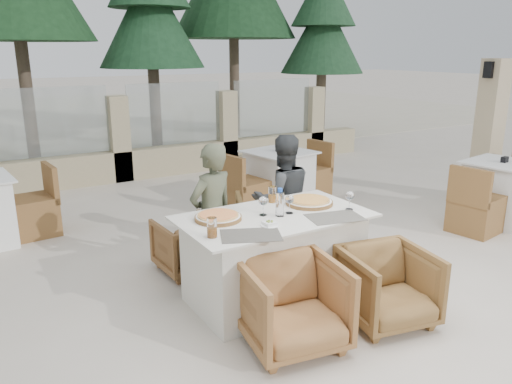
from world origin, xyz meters
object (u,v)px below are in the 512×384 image
beer_glass_right (272,194)px  bg_table_c (500,192)px  dining_table (274,258)px  water_bottle (280,202)px  wine_glass_near (289,203)px  armchair_near_right (388,287)px  olive_dish (270,223)px  wine_glass_centre (263,205)px  pizza_left (218,217)px  wine_glass_corner (350,199)px  armchair_far_left (188,245)px  diner_right (283,199)px  armchair_far_right (270,224)px  bg_table_b (279,178)px  beer_glass_left (212,227)px  armchair_near_left (293,305)px  pizza_right (309,201)px  diner_left (212,216)px

beer_glass_right → bg_table_c: 3.41m
dining_table → water_bottle: water_bottle is taller
wine_glass_near → armchair_near_right: bearing=-60.7°
water_bottle → olive_dish: bearing=-141.2°
wine_glass_centre → bg_table_c: (3.65, 0.22, -0.48)m
pizza_left → wine_glass_corner: bearing=-17.5°
wine_glass_near → armchair_near_right: (0.43, -0.76, -0.56)m
armchair_far_left → diner_right: bearing=161.4°
olive_dish → bg_table_c: bearing=7.1°
armchair_far_left → armchair_near_right: armchair_near_right is taller
armchair_far_right → bg_table_b: bg_table_b is taller
beer_glass_left → armchair_near_left: beer_glass_left is taller
wine_glass_near → olive_dish: size_ratio=1.67×
beer_glass_right → armchair_far_right: 0.85m
beer_glass_left → armchair_far_left: 1.29m
pizza_left → armchair_near_right: bearing=-42.2°
pizza_right → armchair_near_left: (-0.71, -0.77, -0.47)m
pizza_right → diner_right: (0.09, 0.57, -0.14)m
armchair_far_left → diner_left: 0.57m
water_bottle → beer_glass_left: size_ratio=1.59×
armchair_far_left → armchair_near_left: (0.13, -1.60, 0.06)m
beer_glass_right → bg_table_c: (3.38, -0.06, -0.46)m
olive_dish → wine_glass_corner: bearing=-0.4°
water_bottle → wine_glass_near: water_bottle is taller
olive_dish → bg_table_c: 3.79m
diner_right → armchair_near_right: bearing=104.1°
water_bottle → wine_glass_corner: water_bottle is taller
wine_glass_near → dining_table: bearing=171.1°
olive_dish → bg_table_c: size_ratio=0.07×
bg_table_b → wine_glass_near: bearing=-131.3°
dining_table → armchair_near_left: dining_table is taller
wine_glass_centre → beer_glass_left: size_ratio=1.22×
wine_glass_near → armchair_far_left: size_ratio=0.32×
olive_dish → armchair_near_left: bearing=-101.9°
olive_dish → pizza_right: bearing=26.2°
pizza_right → wine_glass_corner: size_ratio=2.30×
dining_table → wine_glass_near: 0.50m
wine_glass_corner → olive_dish: bearing=179.6°
pizza_left → wine_glass_near: wine_glass_near is taller
beer_glass_left → bg_table_c: size_ratio=0.09×
olive_dish → armchair_near_right: olive_dish is taller
wine_glass_near → olive_dish: wine_glass_near is taller
beer_glass_right → olive_dish: beer_glass_right is taller
pizza_left → armchair_near_right: size_ratio=0.58×
olive_dish → pizza_left: bearing=129.8°
pizza_left → wine_glass_centre: wine_glass_centre is taller
beer_glass_right → diner_left: 0.58m
armchair_far_left → armchair_near_right: 1.97m
diner_left → dining_table: bearing=105.3°
bg_table_b → olive_dish: bearing=-134.5°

